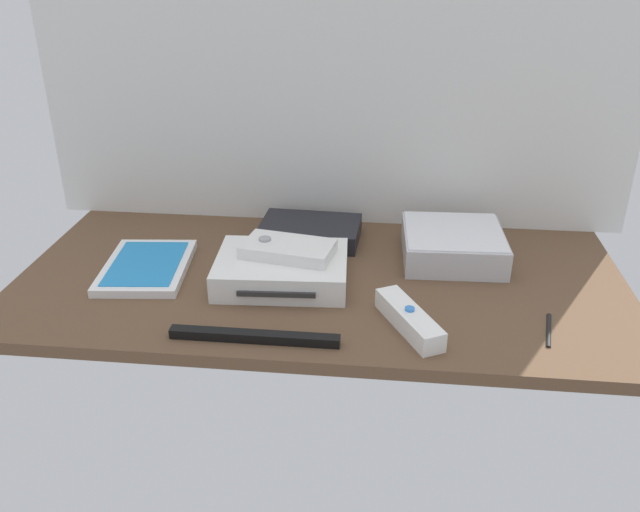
% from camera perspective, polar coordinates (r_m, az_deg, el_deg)
% --- Properties ---
extents(ground_plane, '(1.00, 0.48, 0.02)m').
position_cam_1_polar(ground_plane, '(1.10, 0.00, -2.35)').
color(ground_plane, brown).
rests_on(ground_plane, ground).
extents(back_wall, '(1.10, 0.01, 0.64)m').
position_cam_1_polar(back_wall, '(1.22, 1.30, 17.08)').
color(back_wall, silver).
rests_on(back_wall, ground).
extents(game_console, '(0.22, 0.17, 0.04)m').
position_cam_1_polar(game_console, '(1.07, -3.32, -1.17)').
color(game_console, white).
rests_on(game_console, ground_plane).
extents(mini_computer, '(0.18, 0.18, 0.05)m').
position_cam_1_polar(mini_computer, '(1.17, 11.40, 0.98)').
color(mini_computer, silver).
rests_on(mini_computer, ground_plane).
extents(game_case, '(0.15, 0.20, 0.02)m').
position_cam_1_polar(game_case, '(1.15, -14.75, -0.91)').
color(game_case, white).
rests_on(game_case, ground_plane).
extents(network_router, '(0.19, 0.13, 0.03)m').
position_cam_1_polar(network_router, '(1.22, -0.87, 2.15)').
color(network_router, black).
rests_on(network_router, ground_plane).
extents(remote_wand, '(0.10, 0.15, 0.03)m').
position_cam_1_polar(remote_wand, '(0.96, 7.69, -5.42)').
color(remote_wand, white).
rests_on(remote_wand, ground_plane).
extents(remote_classic_pad, '(0.16, 0.10, 0.02)m').
position_cam_1_polar(remote_classic_pad, '(1.07, -2.77, 0.62)').
color(remote_classic_pad, white).
rests_on(remote_classic_pad, game_console).
extents(sensor_bar, '(0.24, 0.02, 0.01)m').
position_cam_1_polar(sensor_bar, '(0.93, -5.69, -6.94)').
color(sensor_bar, black).
rests_on(sensor_bar, ground_plane).
extents(stylus_pen, '(0.02, 0.09, 0.01)m').
position_cam_1_polar(stylus_pen, '(1.00, 19.16, -5.95)').
color(stylus_pen, black).
rests_on(stylus_pen, ground_plane).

